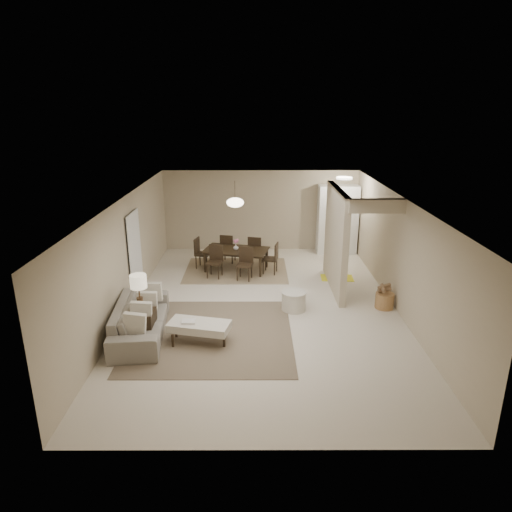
{
  "coord_description": "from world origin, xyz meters",
  "views": [
    {
      "loc": [
        -0.18,
        -9.45,
        4.35
      ],
      "look_at": [
        -0.15,
        0.58,
        1.05
      ],
      "focal_mm": 32.0,
      "sensor_mm": 36.0,
      "label": 1
    }
  ],
  "objects_px": {
    "pantry_cabinet": "(337,220)",
    "wicker_basket": "(384,301)",
    "round_pouf": "(294,301)",
    "dining_table": "(236,260)",
    "sofa": "(140,319)",
    "side_table": "(142,324)",
    "ottoman_bench": "(199,326)"
  },
  "relations": [
    {
      "from": "sofa",
      "to": "side_table",
      "type": "relative_size",
      "value": 4.24
    },
    {
      "from": "dining_table",
      "to": "sofa",
      "type": "bearing_deg",
      "value": -101.44
    },
    {
      "from": "side_table",
      "to": "dining_table",
      "type": "bearing_deg",
      "value": 66.15
    },
    {
      "from": "dining_table",
      "to": "round_pouf",
      "type": "bearing_deg",
      "value": -48.2
    },
    {
      "from": "round_pouf",
      "to": "dining_table",
      "type": "bearing_deg",
      "value": 118.27
    },
    {
      "from": "sofa",
      "to": "round_pouf",
      "type": "bearing_deg",
      "value": -74.94
    },
    {
      "from": "pantry_cabinet",
      "to": "dining_table",
      "type": "bearing_deg",
      "value": -151.35
    },
    {
      "from": "pantry_cabinet",
      "to": "sofa",
      "type": "bearing_deg",
      "value": -131.52
    },
    {
      "from": "ottoman_bench",
      "to": "wicker_basket",
      "type": "bearing_deg",
      "value": 34.27
    },
    {
      "from": "sofa",
      "to": "side_table",
      "type": "xyz_separation_m",
      "value": [
        0.05,
        -0.09,
        -0.07
      ]
    },
    {
      "from": "side_table",
      "to": "dining_table",
      "type": "distance_m",
      "value": 4.2
    },
    {
      "from": "pantry_cabinet",
      "to": "wicker_basket",
      "type": "xyz_separation_m",
      "value": [
        0.4,
        -4.15,
        -0.87
      ]
    },
    {
      "from": "ottoman_bench",
      "to": "round_pouf",
      "type": "relative_size",
      "value": 2.27
    },
    {
      "from": "pantry_cabinet",
      "to": "side_table",
      "type": "height_order",
      "value": "pantry_cabinet"
    },
    {
      "from": "side_table",
      "to": "wicker_basket",
      "type": "distance_m",
      "value": 5.33
    },
    {
      "from": "pantry_cabinet",
      "to": "dining_table",
      "type": "distance_m",
      "value": 3.56
    },
    {
      "from": "sofa",
      "to": "wicker_basket",
      "type": "distance_m",
      "value": 5.36
    },
    {
      "from": "sofa",
      "to": "wicker_basket",
      "type": "bearing_deg",
      "value": -81.67
    },
    {
      "from": "ottoman_bench",
      "to": "dining_table",
      "type": "relative_size",
      "value": 0.73
    },
    {
      "from": "sofa",
      "to": "side_table",
      "type": "distance_m",
      "value": 0.12
    },
    {
      "from": "wicker_basket",
      "to": "dining_table",
      "type": "relative_size",
      "value": 0.24
    },
    {
      "from": "ottoman_bench",
      "to": "round_pouf",
      "type": "bearing_deg",
      "value": 50.05
    },
    {
      "from": "pantry_cabinet",
      "to": "sofa",
      "type": "xyz_separation_m",
      "value": [
        -4.8,
        -5.42,
        -0.71
      ]
    },
    {
      "from": "ottoman_bench",
      "to": "round_pouf",
      "type": "xyz_separation_m",
      "value": [
        1.94,
        1.47,
        -0.12
      ]
    },
    {
      "from": "round_pouf",
      "to": "ottoman_bench",
      "type": "bearing_deg",
      "value": -142.76
    },
    {
      "from": "side_table",
      "to": "wicker_basket",
      "type": "relative_size",
      "value": 1.33
    },
    {
      "from": "pantry_cabinet",
      "to": "round_pouf",
      "type": "relative_size",
      "value": 3.8
    },
    {
      "from": "dining_table",
      "to": "pantry_cabinet",
      "type": "bearing_deg",
      "value": 42.17
    },
    {
      "from": "round_pouf",
      "to": "dining_table",
      "type": "relative_size",
      "value": 0.32
    },
    {
      "from": "ottoman_bench",
      "to": "round_pouf",
      "type": "height_order",
      "value": "round_pouf"
    },
    {
      "from": "side_table",
      "to": "round_pouf",
      "type": "relative_size",
      "value": 0.99
    },
    {
      "from": "sofa",
      "to": "dining_table",
      "type": "bearing_deg",
      "value": -30.39
    }
  ]
}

